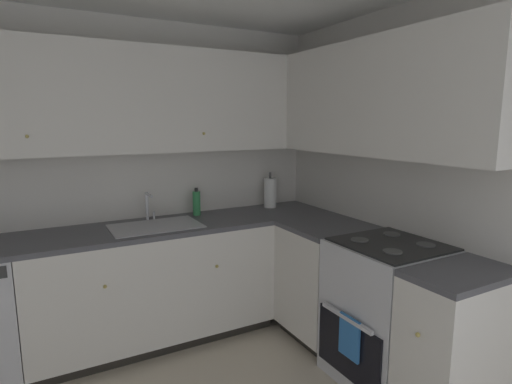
{
  "coord_description": "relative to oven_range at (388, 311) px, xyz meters",
  "views": [
    {
      "loc": [
        -0.3,
        -1.56,
        1.66
      ],
      "look_at": [
        1.02,
        0.86,
        1.19
      ],
      "focal_mm": 29.13,
      "sensor_mm": 36.0,
      "label": 1
    }
  ],
  "objects": [
    {
      "name": "wall_back",
      "position": [
        -1.64,
        1.51,
        0.75
      ],
      "size": [
        3.93,
        0.05,
        2.42
      ],
      "primitive_type": "cube",
      "color": "silver",
      "rests_on": "ground_plane"
    },
    {
      "name": "wall_right",
      "position": [
        0.31,
        -0.22,
        0.75
      ],
      "size": [
        0.05,
        3.51,
        2.42
      ],
      "primitive_type": "cube",
      "color": "silver",
      "rests_on": "ground_plane"
    },
    {
      "name": "lower_cabinets_back",
      "position": [
        -1.2,
        1.19,
        -0.02
      ],
      "size": [
        1.76,
        0.62,
        0.87
      ],
      "color": "silver",
      "rests_on": "ground_plane"
    },
    {
      "name": "countertop_back",
      "position": [
        -1.2,
        1.18,
        0.42
      ],
      "size": [
        2.96,
        0.6,
        0.03
      ],
      "primitive_type": "cube",
      "color": "#4C4C51",
      "rests_on": "lower_cabinets_back"
    },
    {
      "name": "lower_cabinets_right",
      "position": [
        -0.02,
        0.17,
        -0.02
      ],
      "size": [
        0.62,
        1.56,
        0.87
      ],
      "color": "silver",
      "rests_on": "ground_plane"
    },
    {
      "name": "countertop_right",
      "position": [
        -0.02,
        0.17,
        0.42
      ],
      "size": [
        0.6,
        1.56,
        0.03
      ],
      "color": "#4C4C51",
      "rests_on": "lower_cabinets_right"
    },
    {
      "name": "oven_range",
      "position": [
        0.0,
        0.0,
        0.0
      ],
      "size": [
        0.68,
        0.62,
        1.05
      ],
      "color": "silver",
      "rests_on": "ground_plane"
    },
    {
      "name": "upper_cabinets_back",
      "position": [
        -1.36,
        1.32,
        1.35
      ],
      "size": [
        2.64,
        0.34,
        0.75
      ],
      "color": "silver"
    },
    {
      "name": "upper_cabinets_right",
      "position": [
        0.12,
        0.43,
        1.35
      ],
      "size": [
        0.32,
        2.11,
        0.75
      ],
      "color": "silver"
    },
    {
      "name": "sink",
      "position": [
        -1.17,
        1.15,
        0.4
      ],
      "size": [
        0.64,
        0.4,
        0.1
      ],
      "color": "#B7B7BC",
      "rests_on": "countertop_back"
    },
    {
      "name": "faucet",
      "position": [
        -1.16,
        1.36,
        0.57
      ],
      "size": [
        0.07,
        0.16,
        0.22
      ],
      "color": "silver",
      "rests_on": "countertop_back"
    },
    {
      "name": "soap_bottle",
      "position": [
        -0.77,
        1.36,
        0.54
      ],
      "size": [
        0.06,
        0.06,
        0.22
      ],
      "color": "#338C4C",
      "rests_on": "countertop_back"
    },
    {
      "name": "paper_towel_roll",
      "position": [
        -0.09,
        1.34,
        0.57
      ],
      "size": [
        0.11,
        0.11,
        0.32
      ],
      "color": "white",
      "rests_on": "countertop_back"
    }
  ]
}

